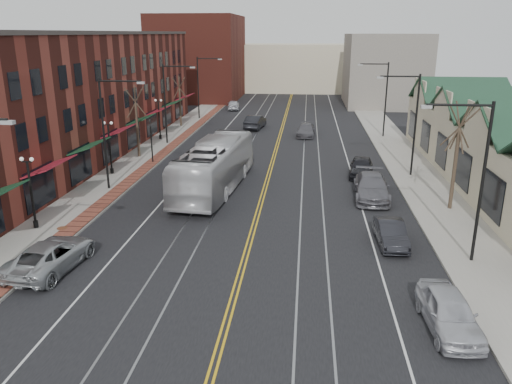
% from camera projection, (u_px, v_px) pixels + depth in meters
% --- Properties ---
extents(ground, '(160.00, 160.00, 0.00)m').
position_uv_depth(ground, '(229.00, 313.00, 20.77)').
color(ground, black).
rests_on(ground, ground).
extents(sidewalk_left, '(4.00, 120.00, 0.15)m').
position_uv_depth(sidewalk_left, '(122.00, 174.00, 40.86)').
color(sidewalk_left, gray).
rests_on(sidewalk_left, ground).
extents(sidewalk_right, '(4.00, 120.00, 0.15)m').
position_uv_depth(sidewalk_right, '(422.00, 183.00, 38.53)').
color(sidewalk_right, gray).
rests_on(sidewalk_right, ground).
extents(building_left, '(10.00, 50.00, 11.00)m').
position_uv_depth(building_left, '(71.00, 96.00, 46.51)').
color(building_left, maroon).
rests_on(building_left, ground).
extents(building_right, '(8.00, 36.00, 4.60)m').
position_uv_depth(building_right, '(507.00, 157.00, 37.28)').
color(building_right, beige).
rests_on(building_right, ground).
extents(backdrop_left, '(14.00, 18.00, 14.00)m').
position_uv_depth(backdrop_left, '(199.00, 58.00, 86.51)').
color(backdrop_left, maroon).
rests_on(backdrop_left, ground).
extents(backdrop_mid, '(22.00, 14.00, 9.00)m').
position_uv_depth(backdrop_mid, '(293.00, 67.00, 99.93)').
color(backdrop_mid, beige).
rests_on(backdrop_mid, ground).
extents(backdrop_right, '(12.00, 16.00, 11.00)m').
position_uv_depth(backdrop_right, '(384.00, 70.00, 79.23)').
color(backdrop_right, slate).
rests_on(backdrop_right, ground).
extents(streetlight_l_1, '(3.33, 0.25, 8.00)m').
position_uv_depth(streetlight_l_1, '(109.00, 123.00, 35.46)').
color(streetlight_l_1, black).
rests_on(streetlight_l_1, sidewalk_left).
extents(streetlight_l_2, '(3.33, 0.25, 8.00)m').
position_uv_depth(streetlight_l_2, '(169.00, 96.00, 50.62)').
color(streetlight_l_2, black).
rests_on(streetlight_l_2, sidewalk_left).
extents(streetlight_l_3, '(3.33, 0.25, 8.00)m').
position_uv_depth(streetlight_l_3, '(201.00, 81.00, 65.78)').
color(streetlight_l_3, black).
rests_on(streetlight_l_3, sidewalk_left).
extents(streetlight_r_0, '(3.33, 0.25, 8.00)m').
position_uv_depth(streetlight_r_0, '(475.00, 167.00, 23.85)').
color(streetlight_r_0, black).
rests_on(streetlight_r_0, sidewalk_right).
extents(streetlight_r_1, '(3.33, 0.25, 8.00)m').
position_uv_depth(streetlight_r_1, '(411.00, 115.00, 39.01)').
color(streetlight_r_1, black).
rests_on(streetlight_r_1, sidewalk_right).
extents(streetlight_r_2, '(3.33, 0.25, 8.00)m').
position_uv_depth(streetlight_r_2, '(382.00, 92.00, 54.17)').
color(streetlight_r_2, black).
rests_on(streetlight_r_2, sidewalk_right).
extents(lamppost_l_1, '(0.84, 0.28, 4.27)m').
position_uv_depth(lamppost_l_1, '(32.00, 194.00, 28.91)').
color(lamppost_l_1, black).
rests_on(lamppost_l_1, sidewalk_left).
extents(lamppost_l_2, '(0.84, 0.28, 4.27)m').
position_uv_depth(lamppost_l_2, '(110.00, 149.00, 40.28)').
color(lamppost_l_2, black).
rests_on(lamppost_l_2, sidewalk_left).
extents(lamppost_l_3, '(0.84, 0.28, 4.27)m').
position_uv_depth(lamppost_l_3, '(159.00, 120.00, 53.55)').
color(lamppost_l_3, black).
rests_on(lamppost_l_3, sidewalk_left).
extents(tree_left_near, '(1.78, 1.37, 6.48)m').
position_uv_depth(tree_left_near, '(137.00, 120.00, 45.54)').
color(tree_left_near, '#382B21').
rests_on(tree_left_near, sidewalk_left).
extents(tree_left_far, '(1.66, 1.28, 6.02)m').
position_uv_depth(tree_left_far, '(180.00, 100.00, 60.77)').
color(tree_left_far, '#382B21').
rests_on(tree_left_far, sidewalk_left).
extents(tree_right_mid, '(1.90, 1.46, 6.93)m').
position_uv_depth(tree_right_mid, '(456.00, 155.00, 31.68)').
color(tree_right_mid, '#382B21').
rests_on(tree_right_mid, sidewalk_right).
extents(manhole_mid, '(0.60, 0.60, 0.02)m').
position_uv_depth(manhole_mid, '(15.00, 266.00, 24.65)').
color(manhole_mid, '#592D19').
rests_on(manhole_mid, sidewalk_left).
extents(manhole_far, '(0.60, 0.60, 0.02)m').
position_uv_depth(manhole_far, '(62.00, 228.00, 29.38)').
color(manhole_far, '#592D19').
rests_on(manhole_far, sidewalk_left).
extents(traffic_signal, '(0.18, 0.15, 3.80)m').
position_uv_depth(traffic_signal, '(151.00, 138.00, 43.82)').
color(traffic_signal, black).
rests_on(traffic_signal, sidewalk_left).
extents(transit_bus, '(4.23, 13.27, 3.63)m').
position_uv_depth(transit_bus, '(215.00, 166.00, 36.48)').
color(transit_bus, silver).
rests_on(transit_bus, ground).
extents(parked_suv, '(3.00, 5.58, 1.49)m').
position_uv_depth(parked_suv, '(51.00, 255.00, 24.41)').
color(parked_suv, '#A7ABAE').
rests_on(parked_suv, ground).
extents(parked_car_a, '(2.03, 4.53, 1.51)m').
position_uv_depth(parked_car_a, '(449.00, 312.00, 19.45)').
color(parked_car_a, silver).
rests_on(parked_car_a, ground).
extents(parked_car_b, '(1.53, 4.06, 1.32)m').
position_uv_depth(parked_car_b, '(391.00, 233.00, 27.32)').
color(parked_car_b, black).
rests_on(parked_car_b, ground).
extents(parked_car_c, '(2.61, 5.87, 1.67)m').
position_uv_depth(parked_car_c, '(371.00, 187.00, 34.92)').
color(parked_car_c, slate).
rests_on(parked_car_c, ground).
extents(parked_car_d, '(2.38, 4.74, 1.55)m').
position_uv_depth(parked_car_d, '(361.00, 167.00, 40.39)').
color(parked_car_d, black).
rests_on(parked_car_d, ground).
extents(distant_car_left, '(2.38, 5.16, 1.64)m').
position_uv_depth(distant_car_left, '(255.00, 122.00, 60.42)').
color(distant_car_left, black).
rests_on(distant_car_left, ground).
extents(distant_car_right, '(2.26, 4.87, 1.38)m').
position_uv_depth(distant_car_right, '(306.00, 130.00, 56.08)').
color(distant_car_right, '#58575D').
rests_on(distant_car_right, ground).
extents(distant_car_far, '(2.30, 4.54, 1.48)m').
position_uv_depth(distant_car_far, '(233.00, 105.00, 75.33)').
color(distant_car_far, silver).
rests_on(distant_car_far, ground).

